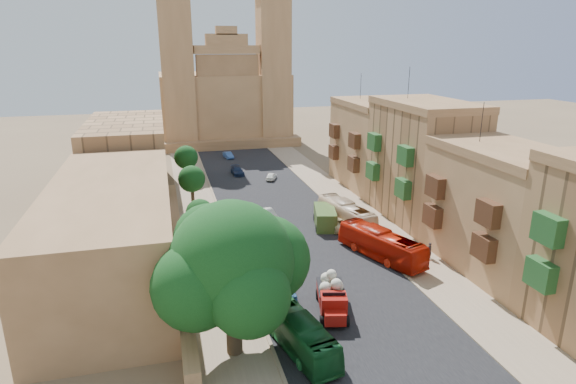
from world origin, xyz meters
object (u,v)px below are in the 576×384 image
church (224,96)px  bus_red_east (381,244)px  car_blue_a (285,289)px  street_tree_c (192,179)px  pedestrian_a (429,251)px  car_white_a (268,214)px  pedestrian_c (377,236)px  street_tree_a (213,264)px  street_tree_b (200,213)px  car_white_b (271,176)px  car_dkblue (237,171)px  bus_cream_east (346,214)px  street_tree_d (186,157)px  red_truck (332,295)px  car_blue_b (228,155)px  car_cream (333,223)px  ficus_tree (233,267)px  olive_pickup (325,218)px  bus_green_north (296,330)px

church → bus_red_east: 64.17m
car_blue_a → church: bearing=83.1°
street_tree_c → pedestrian_a: size_ratio=3.22×
car_white_a → pedestrian_c: size_ratio=1.72×
street_tree_a → bus_red_east: (16.50, 3.29, -1.47)m
street_tree_b → bus_red_east: bearing=-27.8°
car_blue_a → car_white_b: size_ratio=1.01×
car_dkblue → bus_cream_east: bearing=-74.5°
street_tree_d → red_truck: bearing=-78.2°
car_dkblue → pedestrian_a: pedestrian_a is taller
car_dkblue → car_blue_b: 11.79m
car_blue_b → pedestrian_c: pedestrian_c is taller
street_tree_d → red_truck: 41.77m
car_blue_a → pedestrian_a: bearing=9.2°
church → pedestrian_a: bearing=-80.4°
street_tree_a → car_white_a: street_tree_a is taller
car_blue_a → street_tree_c: bearing=99.4°
car_cream → bus_red_east: bearing=80.9°
street_tree_a → bus_red_east: bearing=11.3°
ficus_tree → street_tree_a: size_ratio=2.48×
street_tree_d → red_truck: street_tree_d is taller
olive_pickup → car_blue_a: 16.42m
car_cream → street_tree_c: bearing=-60.9°
ficus_tree → pedestrian_c: bearing=40.2°
olive_pickup → car_cream: bearing=-52.4°
ficus_tree → street_tree_d: (-0.59, 43.99, -2.64)m
ficus_tree → bus_green_north: (4.06, -0.41, -5.03)m
street_tree_d → car_cream: bearing=-58.7°
car_white_b → ficus_tree: bearing=98.2°
olive_pickup → car_white_b: olive_pickup is taller
red_truck → car_blue_b: bearing=90.4°
street_tree_b → car_white_b: 25.05m
bus_green_north → car_blue_b: bearing=74.7°
ficus_tree → car_white_b: bearing=74.0°
car_blue_a → street_tree_b: bearing=109.7°
car_white_a → car_white_b: size_ratio=1.07×
bus_red_east → pedestrian_a: bus_red_east is taller
car_dkblue → car_white_b: bearing=-46.6°
olive_pickup → street_tree_b: bearing=-177.1°
street_tree_b → car_cream: (14.65, -0.12, -2.40)m
bus_red_east → car_blue_b: (-8.34, 46.40, -0.83)m
red_truck → pedestrian_c: size_ratio=2.87×
red_truck → pedestrian_c: red_truck is taller
ficus_tree → car_cream: (14.05, 19.87, -5.64)m
car_white_b → pedestrian_c: pedestrian_c is taller
church → street_tree_c: 44.18m
ficus_tree → car_cream: bearing=54.7°
church → car_blue_b: size_ratio=10.81×
street_tree_d → street_tree_c: bearing=-90.0°
street_tree_b → red_truck: street_tree_b is taller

